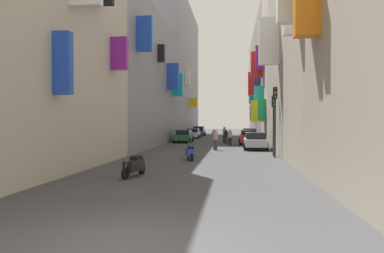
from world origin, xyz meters
TOP-DOWN VIEW (x-y plane):
  - ground_plane at (0.00, 30.00)m, footprint 140.00×140.00m
  - building_left_near at (-7.99, 7.82)m, footprint 7.37×15.64m
  - building_left_mid_a at (-7.99, 25.83)m, footprint 7.23×20.38m
  - building_left_mid_b at (-8.00, 48.01)m, footprint 7.15×23.98m
  - building_right_mid_a at (7.99, 17.04)m, footprint 7.32×15.12m
  - building_right_mid_b at (7.97, 27.89)m, footprint 7.31×6.55m
  - building_right_mid_c at (7.99, 45.56)m, footprint 7.30×28.84m
  - parked_car_silver at (3.75, 22.24)m, footprint 1.90×3.99m
  - parked_car_black at (3.91, 35.71)m, footprint 1.90×4.09m
  - parked_car_white at (-3.55, 39.75)m, footprint 1.85×3.96m
  - parked_car_blue at (-3.55, 47.42)m, footprint 1.98×3.98m
  - parked_car_green at (-3.55, 31.08)m, footprint 1.88×4.31m
  - parked_car_red at (3.46, 28.21)m, footprint 1.85×3.96m
  - scooter_blue at (-0.59, 13.90)m, footprint 0.75×1.95m
  - scooter_black at (-2.14, 7.71)m, footprint 0.67×1.84m
  - scooter_silver at (-1.18, 46.41)m, footprint 0.46×1.96m
  - pedestrian_crossing at (0.53, 21.11)m, footprint 0.53×0.53m
  - pedestrian_near_left at (1.19, 29.45)m, footprint 0.54×0.54m
  - pedestrian_near_right at (1.64, 26.77)m, footprint 0.50×0.50m
  - pedestrian_mid_street at (1.00, 30.53)m, footprint 0.38×0.38m
  - traffic_light_near_corner at (4.61, 15.99)m, footprint 0.26×0.34m
  - traffic_light_far_corner at (4.65, 17.07)m, footprint 0.26×0.34m

SIDE VIEW (x-z plane):
  - ground_plane at x=0.00m, z-range 0.00..0.00m
  - scooter_black at x=-2.14m, z-range -0.10..1.03m
  - scooter_silver at x=-1.18m, z-range -0.10..1.03m
  - scooter_blue at x=-0.59m, z-range -0.10..1.03m
  - parked_car_white at x=-3.55m, z-range 0.04..1.39m
  - parked_car_green at x=-3.55m, z-range 0.04..1.41m
  - parked_car_silver at x=3.75m, z-range 0.04..1.45m
  - pedestrian_near_left at x=1.19m, z-range -0.01..1.53m
  - parked_car_red at x=3.46m, z-range 0.04..1.50m
  - parked_car_black at x=3.91m, z-range 0.03..1.51m
  - pedestrian_near_right at x=1.64m, z-range -0.01..1.55m
  - parked_car_blue at x=-3.55m, z-range 0.03..1.57m
  - pedestrian_crossing at x=0.53m, z-range 0.00..1.75m
  - pedestrian_mid_street at x=1.00m, z-range 0.00..1.76m
  - traffic_light_far_corner at x=4.65m, z-range 0.75..4.79m
  - traffic_light_near_corner at x=4.61m, z-range 0.80..5.31m
  - building_left_mid_a at x=-7.99m, z-range 0.00..12.65m
  - building_right_mid_a at x=7.99m, z-range 0.00..14.52m
  - building_left_near at x=-7.99m, z-range 0.00..15.29m
  - building_right_mid_c at x=7.99m, z-range 0.00..16.18m
  - building_right_mid_b at x=7.97m, z-range -0.02..16.62m
  - building_left_mid_b at x=-8.00m, z-range 0.00..21.01m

